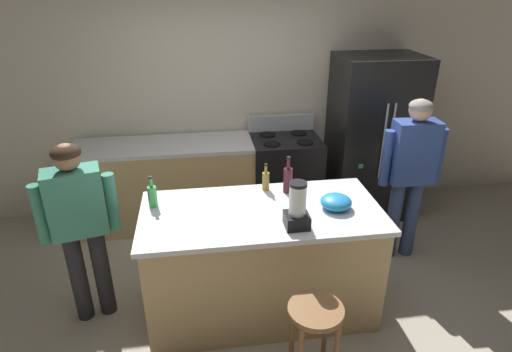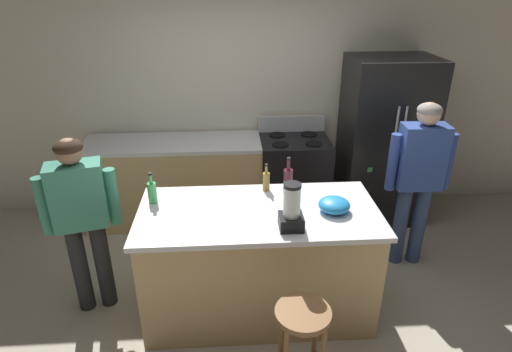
{
  "view_description": "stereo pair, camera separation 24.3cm",
  "coord_description": "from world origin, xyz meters",
  "px_view_note": "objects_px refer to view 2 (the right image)",
  "views": [
    {
      "loc": [
        -0.45,
        -2.8,
        2.58
      ],
      "look_at": [
        0.0,
        0.3,
        1.1
      ],
      "focal_mm": 29.89,
      "sensor_mm": 36.0,
      "label": 1
    },
    {
      "loc": [
        -0.21,
        -2.83,
        2.58
      ],
      "look_at": [
        0.0,
        0.3,
        1.1
      ],
      "focal_mm": 29.89,
      "sensor_mm": 36.0,
      "label": 2
    }
  ],
  "objects_px": {
    "blender_appliance": "(291,210)",
    "bottle_vinegar": "(266,181)",
    "person_by_island_left": "(81,212)",
    "person_by_sink_right": "(419,172)",
    "mixing_bowl": "(334,205)",
    "bottle_soda": "(152,192)",
    "stove_range": "(293,178)",
    "bar_stool": "(302,329)",
    "kitchen_island": "(258,261)",
    "bottle_wine": "(288,180)",
    "refrigerator": "(384,141)"
  },
  "relations": [
    {
      "from": "person_by_island_left",
      "to": "bottle_wine",
      "type": "bearing_deg",
      "value": 5.14
    },
    {
      "from": "kitchen_island",
      "to": "person_by_island_left",
      "type": "xyz_separation_m",
      "value": [
        -1.38,
        0.13,
        0.44
      ]
    },
    {
      "from": "bottle_wine",
      "to": "blender_appliance",
      "type": "bearing_deg",
      "value": -95.23
    },
    {
      "from": "kitchen_island",
      "to": "person_by_island_left",
      "type": "height_order",
      "value": "person_by_island_left"
    },
    {
      "from": "stove_range",
      "to": "bottle_vinegar",
      "type": "xyz_separation_m",
      "value": [
        -0.42,
        -1.19,
        0.55
      ]
    },
    {
      "from": "person_by_island_left",
      "to": "bar_stool",
      "type": "xyz_separation_m",
      "value": [
        1.6,
        -0.93,
        -0.39
      ]
    },
    {
      "from": "blender_appliance",
      "to": "mixing_bowl",
      "type": "height_order",
      "value": "blender_appliance"
    },
    {
      "from": "mixing_bowl",
      "to": "person_by_sink_right",
      "type": "bearing_deg",
      "value": 33.81
    },
    {
      "from": "blender_appliance",
      "to": "person_by_island_left",
      "type": "bearing_deg",
      "value": 166.22
    },
    {
      "from": "person_by_sink_right",
      "to": "blender_appliance",
      "type": "xyz_separation_m",
      "value": [
        -1.29,
        -0.83,
        0.13
      ]
    },
    {
      "from": "person_by_sink_right",
      "to": "bottle_soda",
      "type": "distance_m",
      "value": 2.36
    },
    {
      "from": "mixing_bowl",
      "to": "refrigerator",
      "type": "bearing_deg",
      "value": 58.9
    },
    {
      "from": "person_by_island_left",
      "to": "person_by_sink_right",
      "type": "xyz_separation_m",
      "value": [
        2.87,
        0.45,
        0.05
      ]
    },
    {
      "from": "mixing_bowl",
      "to": "person_by_island_left",
      "type": "bearing_deg",
      "value": 174.87
    },
    {
      "from": "person_by_island_left",
      "to": "person_by_sink_right",
      "type": "height_order",
      "value": "person_by_sink_right"
    },
    {
      "from": "blender_appliance",
      "to": "bottle_soda",
      "type": "height_order",
      "value": "blender_appliance"
    },
    {
      "from": "kitchen_island",
      "to": "stove_range",
      "type": "relative_size",
      "value": 1.63
    },
    {
      "from": "blender_appliance",
      "to": "bottle_vinegar",
      "type": "xyz_separation_m",
      "value": [
        -0.12,
        0.6,
        -0.06
      ]
    },
    {
      "from": "bottle_wine",
      "to": "mixing_bowl",
      "type": "distance_m",
      "value": 0.45
    },
    {
      "from": "kitchen_island",
      "to": "person_by_sink_right",
      "type": "bearing_deg",
      "value": 20.88
    },
    {
      "from": "person_by_sink_right",
      "to": "blender_appliance",
      "type": "relative_size",
      "value": 4.62
    },
    {
      "from": "bar_stool",
      "to": "bottle_wine",
      "type": "relative_size",
      "value": 2.16
    },
    {
      "from": "bottle_vinegar",
      "to": "mixing_bowl",
      "type": "xyz_separation_m",
      "value": [
        0.48,
        -0.39,
        -0.03
      ]
    },
    {
      "from": "kitchen_island",
      "to": "refrigerator",
      "type": "relative_size",
      "value": 1.01
    },
    {
      "from": "stove_range",
      "to": "person_by_sink_right",
      "type": "bearing_deg",
      "value": -43.94
    },
    {
      "from": "bar_stool",
      "to": "bottle_vinegar",
      "type": "height_order",
      "value": "bottle_vinegar"
    },
    {
      "from": "bar_stool",
      "to": "bottle_soda",
      "type": "bearing_deg",
      "value": 136.68
    },
    {
      "from": "refrigerator",
      "to": "person_by_sink_right",
      "type": "height_order",
      "value": "refrigerator"
    },
    {
      "from": "bottle_wine",
      "to": "bottle_vinegar",
      "type": "relative_size",
      "value": 1.34
    },
    {
      "from": "kitchen_island",
      "to": "bottle_vinegar",
      "type": "distance_m",
      "value": 0.66
    },
    {
      "from": "bottle_wine",
      "to": "mixing_bowl",
      "type": "height_order",
      "value": "bottle_wine"
    },
    {
      "from": "bottle_vinegar",
      "to": "person_by_island_left",
      "type": "bearing_deg",
      "value": -171.73
    },
    {
      "from": "person_by_sink_right",
      "to": "bottle_soda",
      "type": "bearing_deg",
      "value": -170.54
    },
    {
      "from": "blender_appliance",
      "to": "bottle_vinegar",
      "type": "height_order",
      "value": "blender_appliance"
    },
    {
      "from": "bottle_wine",
      "to": "kitchen_island",
      "type": "bearing_deg",
      "value": -133.66
    },
    {
      "from": "refrigerator",
      "to": "bottle_wine",
      "type": "distance_m",
      "value": 1.76
    },
    {
      "from": "bar_stool",
      "to": "kitchen_island",
      "type": "bearing_deg",
      "value": 105.52
    },
    {
      "from": "blender_appliance",
      "to": "bottle_wine",
      "type": "bearing_deg",
      "value": 84.77
    },
    {
      "from": "stove_range",
      "to": "person_by_sink_right",
      "type": "xyz_separation_m",
      "value": [
        0.99,
        -0.95,
        0.49
      ]
    },
    {
      "from": "refrigerator",
      "to": "blender_appliance",
      "type": "xyz_separation_m",
      "value": [
        -1.29,
        -1.76,
        0.18
      ]
    },
    {
      "from": "blender_appliance",
      "to": "mixing_bowl",
      "type": "xyz_separation_m",
      "value": [
        0.36,
        0.21,
        -0.09
      ]
    },
    {
      "from": "bar_stool",
      "to": "bottle_vinegar",
      "type": "distance_m",
      "value": 1.26
    },
    {
      "from": "person_by_island_left",
      "to": "kitchen_island",
      "type": "bearing_deg",
      "value": -5.21
    },
    {
      "from": "bar_stool",
      "to": "mixing_bowl",
      "type": "distance_m",
      "value": 0.96
    },
    {
      "from": "stove_range",
      "to": "bar_stool",
      "type": "height_order",
      "value": "stove_range"
    },
    {
      "from": "refrigerator",
      "to": "person_by_island_left",
      "type": "height_order",
      "value": "refrigerator"
    },
    {
      "from": "person_by_island_left",
      "to": "bottle_soda",
      "type": "xyz_separation_m",
      "value": [
        0.55,
        0.06,
        0.13
      ]
    },
    {
      "from": "stove_range",
      "to": "bar_stool",
      "type": "xyz_separation_m",
      "value": [
        -0.29,
        -2.33,
        0.04
      ]
    },
    {
      "from": "bar_stool",
      "to": "mixing_bowl",
      "type": "relative_size",
      "value": 2.83
    },
    {
      "from": "person_by_island_left",
      "to": "person_by_sink_right",
      "type": "distance_m",
      "value": 2.91
    }
  ]
}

